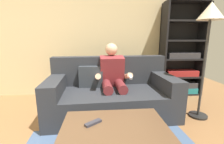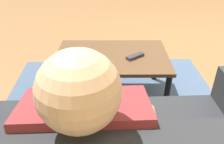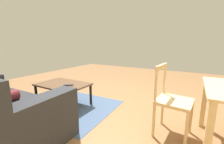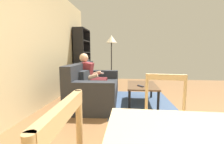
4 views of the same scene
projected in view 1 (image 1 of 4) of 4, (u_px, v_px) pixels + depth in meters
name	position (u px, v px, depth m)	size (l,w,h in m)	color
wall_back	(44.00, 32.00, 3.28)	(7.08, 0.12, 2.71)	#D1BC8C
couch	(111.00, 94.00, 2.59)	(2.03, 1.05, 0.92)	#282B30
person_lounging	(113.00, 78.00, 2.58)	(0.60, 0.86, 1.15)	maroon
coffee_table	(115.00, 131.00, 1.46)	(0.98, 0.65, 0.44)	brown
tv_remote	(93.00, 123.00, 1.47)	(0.05, 0.17, 0.02)	#2D2D38
bookshelf	(181.00, 60.00, 3.41)	(0.90, 0.36, 1.98)	black
floor_lamp	(210.00, 22.00, 2.20)	(0.36, 0.36, 1.73)	black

